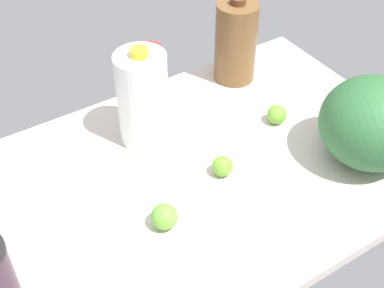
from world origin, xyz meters
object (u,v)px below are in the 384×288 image
(milk_jug, at_px, (143,99))
(chocolate_milk_jug, at_px, (236,42))
(lime_loose, at_px, (164,217))
(lime_far_back, at_px, (277,115))
(lime_near_front, at_px, (222,166))
(tumbler_cup, at_px, (150,76))
(watermelon, at_px, (372,123))

(milk_jug, relative_size, chocolate_milk_jug, 1.04)
(lime_loose, bearing_deg, lime_far_back, -161.47)
(milk_jug, xyz_separation_m, chocolate_milk_jug, (-0.36, -0.10, -0.01))
(chocolate_milk_jug, distance_m, lime_far_back, 0.25)
(chocolate_milk_jug, bearing_deg, lime_near_front, 50.13)
(tumbler_cup, distance_m, lime_loose, 0.46)
(tumbler_cup, relative_size, lime_far_back, 3.38)
(lime_near_front, bearing_deg, milk_jug, -67.44)
(milk_jug, distance_m, watermelon, 0.56)
(tumbler_cup, bearing_deg, lime_far_back, 132.54)
(watermelon, bearing_deg, lime_loose, -8.21)
(milk_jug, xyz_separation_m, lime_loose, (0.11, 0.28, -0.10))
(tumbler_cup, bearing_deg, lime_loose, 64.24)
(milk_jug, relative_size, lime_near_front, 5.22)
(lime_loose, bearing_deg, chocolate_milk_jug, -140.65)
(watermelon, xyz_separation_m, lime_near_front, (0.33, -0.14, -0.08))
(chocolate_milk_jug, height_order, lime_far_back, chocolate_milk_jug)
(milk_jug, relative_size, lime_loose, 4.48)
(watermelon, relative_size, lime_near_front, 4.95)
(tumbler_cup, bearing_deg, milk_jug, 54.56)
(watermelon, xyz_separation_m, lime_loose, (0.53, -0.08, -0.08))
(watermelon, bearing_deg, lime_near_front, -22.82)
(watermelon, bearing_deg, chocolate_milk_jug, -81.36)
(watermelon, height_order, tumbler_cup, watermelon)
(lime_far_back, bearing_deg, milk_jug, -22.74)
(chocolate_milk_jug, bearing_deg, watermelon, 98.64)
(tumbler_cup, height_order, lime_loose, tumbler_cup)
(milk_jug, height_order, chocolate_milk_jug, milk_jug)
(milk_jug, distance_m, chocolate_milk_jug, 0.37)
(milk_jug, bearing_deg, watermelon, 139.76)
(chocolate_milk_jug, xyz_separation_m, lime_loose, (0.46, 0.38, -0.09))
(chocolate_milk_jug, bearing_deg, lime_loose, 39.35)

